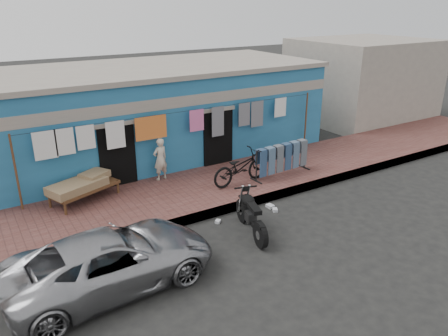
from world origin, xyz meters
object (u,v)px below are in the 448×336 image
motorcycle (251,214)px  charpoy (84,189)px  seated_person (160,159)px  car (111,260)px  bicycle (240,164)px  jeans_rack (282,159)px

motorcycle → charpoy: motorcycle is taller
seated_person → charpoy: 2.48m
car → bicycle: (4.90, 2.63, 0.27)m
charpoy → jeans_rack: (5.89, -1.39, 0.19)m
motorcycle → charpoy: size_ratio=0.82×
seated_person → motorcycle: 4.00m
bicycle → charpoy: bicycle is taller
seated_person → charpoy: size_ratio=0.61×
motorcycle → jeans_rack: jeans_rack is taller
car → jeans_rack: 6.89m
bicycle → jeans_rack: size_ratio=0.88×
motorcycle → charpoy: (-3.12, 3.65, 0.04)m
car → seated_person: seated_person is taller
motorcycle → jeans_rack: size_ratio=0.81×
car → bicycle: bicycle is taller
seated_person → bicycle: seated_person is taller
bicycle → charpoy: 4.57m
jeans_rack → motorcycle: bearing=-140.8°
seated_person → motorcycle: size_ratio=0.75×
car → seated_person: bearing=-38.6°
charpoy → jeans_rack: bearing=-13.3°
car → jeans_rack: bearing=-71.9°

